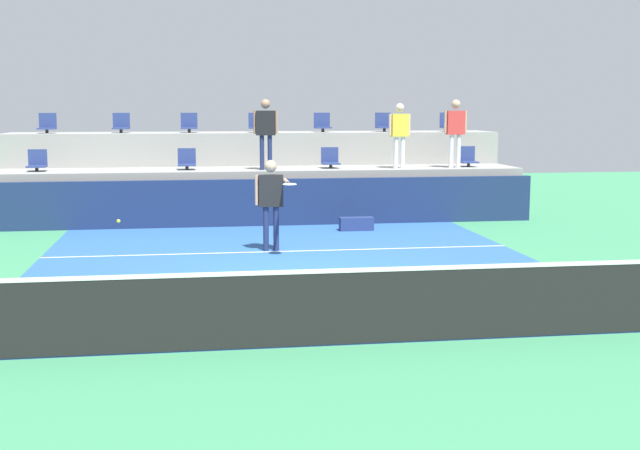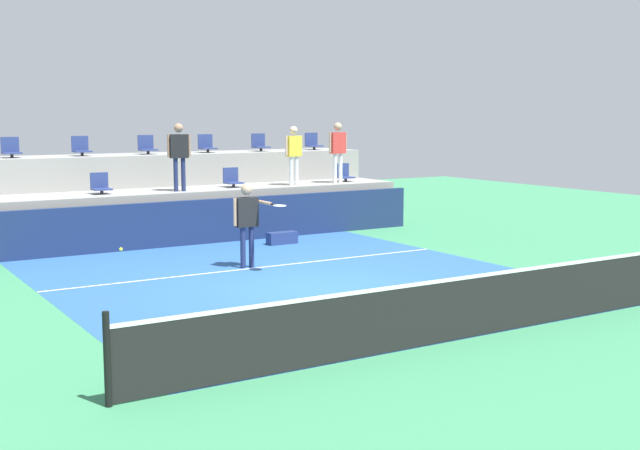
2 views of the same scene
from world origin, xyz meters
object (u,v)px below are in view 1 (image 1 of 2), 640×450
stadium_chair_upper_center (257,124)px  spectator_in_white (455,127)px  stadium_chair_upper_mid_left (189,124)px  stadium_chair_upper_left (121,125)px  stadium_chair_upper_mid_right (322,124)px  tennis_ball (119,221)px  spectator_in_grey (266,127)px  stadium_chair_lower_right (330,160)px  equipment_bag (356,224)px  stadium_chair_upper_right (384,124)px  stadium_chair_upper_far_left (47,125)px  stadium_chair_upper_far_right (448,124)px  stadium_chair_lower_left (187,161)px  stadium_chair_lower_far_right (468,158)px  stadium_chair_lower_far_left (37,162)px  spectator_leaning_on_rail (400,130)px  tennis_player (271,195)px

stadium_chair_upper_center → spectator_in_white: (4.81, -2.18, -0.04)m
stadium_chair_upper_mid_left → stadium_chair_upper_left: bearing=180.0°
spectator_in_white → stadium_chair_upper_mid_right: bearing=144.3°
stadium_chair_upper_center → tennis_ball: 7.75m
spectator_in_grey → stadium_chair_lower_right: bearing=13.1°
stadium_chair_lower_right → equipment_bag: stadium_chair_lower_right is taller
stadium_chair_upper_right → spectator_in_grey: size_ratio=0.30×
equipment_bag → stadium_chair_upper_far_left: bearing=150.7°
stadium_chair_upper_right → spectator_in_grey: bearing=-147.5°
stadium_chair_upper_far_right → equipment_bag: size_ratio=0.68×
stadium_chair_lower_left → tennis_ball: stadium_chair_lower_left is taller
stadium_chair_lower_far_right → spectator_in_white: 1.02m
stadium_chair_upper_mid_right → spectator_in_grey: bearing=-128.3°
stadium_chair_upper_center → equipment_bag: bearing=-65.0°
stadium_chair_lower_right → stadium_chair_upper_far_left: bearing=165.8°
stadium_chair_lower_left → stadium_chair_upper_left: stadium_chair_upper_left is taller
stadium_chair_lower_far_left → stadium_chair_lower_far_right: same height
stadium_chair_lower_far_left → stadium_chair_lower_far_right: bearing=0.0°
stadium_chair_lower_right → spectator_leaning_on_rail: (1.68, -0.38, 0.75)m
stadium_chair_lower_far_right → stadium_chair_upper_far_left: size_ratio=1.00×
stadium_chair_lower_right → stadium_chair_upper_right: bearing=45.3°
spectator_in_white → tennis_player: bearing=-139.3°
stadium_chair_lower_far_left → stadium_chair_lower_right: size_ratio=1.00×
stadium_chair_upper_center → spectator_in_grey: size_ratio=0.30×
stadium_chair_lower_left → tennis_player: bearing=-70.8°
stadium_chair_upper_mid_right → stadium_chair_lower_far_right: bearing=-27.1°
stadium_chair_upper_far_right → tennis_player: stadium_chair_upper_far_right is taller
stadium_chair_upper_center → stadium_chair_upper_far_right: same height
stadium_chair_lower_far_right → spectator_in_grey: bearing=-175.8°
stadium_chair_lower_left → stadium_chair_upper_center: 2.73m
stadium_chair_lower_far_left → tennis_player: (5.17, -4.71, -0.38)m
tennis_ball → stadium_chair_lower_far_right: bearing=31.5°
stadium_chair_lower_left → stadium_chair_lower_right: same height
stadium_chair_upper_mid_right → spectator_in_white: 3.74m
stadium_chair_upper_far_left → tennis_player: stadium_chair_upper_far_left is taller
stadium_chair_upper_left → spectator_in_white: spectator_in_white is taller
stadium_chair_upper_left → tennis_player: (3.33, -6.51, -1.23)m
spectator_leaning_on_rail → stadium_chair_lower_left: bearing=175.8°
tennis_ball → stadium_chair_upper_center: bearing=66.1°
stadium_chair_upper_center → stadium_chair_upper_left: bearing=180.0°
stadium_chair_lower_right → stadium_chair_upper_left: bearing=161.1°
spectator_leaning_on_rail → stadium_chair_lower_far_right: bearing=11.4°
stadium_chair_lower_left → stadium_chair_upper_right: 5.70m
spectator_leaning_on_rail → spectator_in_white: 1.44m
spectator_in_white → stadium_chair_upper_left: bearing=165.4°
stadium_chair_upper_far_right → spectator_in_grey: 5.70m
stadium_chair_lower_right → spectator_leaning_on_rail: 1.88m
stadium_chair_upper_far_right → spectator_leaning_on_rail: spectator_leaning_on_rail is taller
stadium_chair_upper_right → stadium_chair_upper_left: bearing=180.0°
stadium_chair_upper_far_left → spectator_in_white: spectator_in_white is taller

